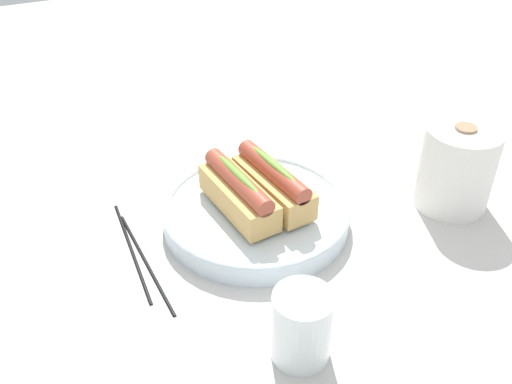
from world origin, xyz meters
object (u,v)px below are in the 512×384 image
(hotdog_front, at_px, (238,193))
(hotdog_back, at_px, (273,182))
(serving_bowl, at_px, (256,212))
(chopstick_near, at_px, (146,261))
(water_glass, at_px, (301,330))
(chopstick_far, at_px, (132,250))
(paper_towel_roll, at_px, (457,167))

(hotdog_front, xyz_separation_m, hotdog_back, (-0.00, 0.05, 0.00))
(serving_bowl, xyz_separation_m, hotdog_back, (-0.00, 0.03, 0.04))
(chopstick_near, bearing_deg, water_glass, 25.37)
(serving_bowl, distance_m, chopstick_far, 0.18)
(hotdog_back, distance_m, paper_towel_roll, 0.27)
(hotdog_back, bearing_deg, serving_bowl, -86.22)
(water_glass, distance_m, chopstick_near, 0.25)
(hotdog_back, xyz_separation_m, water_glass, (0.24, -0.08, -0.02))
(water_glass, xyz_separation_m, paper_towel_roll, (-0.17, 0.34, 0.03))
(serving_bowl, height_order, chopstick_near, serving_bowl)
(paper_towel_roll, bearing_deg, hotdog_front, -102.47)
(hotdog_front, height_order, chopstick_far, hotdog_front)
(hotdog_front, bearing_deg, serving_bowl, 93.78)
(hotdog_back, bearing_deg, water_glass, -17.42)
(serving_bowl, relative_size, hotdog_back, 1.76)
(water_glass, relative_size, chopstick_near, 0.41)
(water_glass, bearing_deg, chopstick_near, -150.56)
(chopstick_near, bearing_deg, serving_bowl, 92.58)
(water_glass, height_order, chopstick_far, water_glass)
(serving_bowl, distance_m, chopstick_near, 0.17)
(serving_bowl, relative_size, paper_towel_roll, 2.04)
(hotdog_front, distance_m, chopstick_near, 0.16)
(chopstick_near, bearing_deg, chopstick_far, -162.27)
(hotdog_back, distance_m, chopstick_far, 0.22)
(chopstick_near, bearing_deg, hotdog_back, 92.18)
(hotdog_front, relative_size, paper_towel_roll, 1.16)
(hotdog_front, distance_m, water_glass, 0.24)
(water_glass, distance_m, paper_towel_roll, 0.38)
(serving_bowl, xyz_separation_m, paper_towel_roll, (0.07, 0.29, 0.05))
(hotdog_front, height_order, paper_towel_roll, paper_towel_roll)
(chopstick_near, bearing_deg, hotdog_front, 93.12)
(serving_bowl, height_order, paper_towel_roll, paper_towel_roll)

